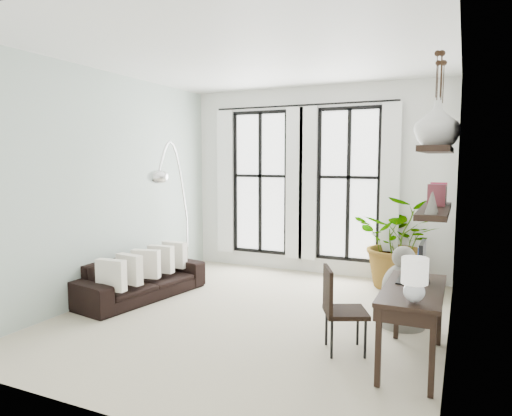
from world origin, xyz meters
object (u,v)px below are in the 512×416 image
Objects in this scene: sofa at (141,278)px; plant at (399,242)px; desk at (412,294)px; buddha at (402,292)px; desk_chair at (338,304)px; arc_lamp at (173,174)px.

sofa is 1.35× the size of plant.
buddha is (-0.21, 1.09, -0.31)m from desk.
plant is 2.74m from desk_chair.
desk reaches higher than buddha.
desk is 1.15m from buddha.
arc_lamp is at bearing 174.75° from buddha.
sofa is at bearing 169.29° from desk.
desk is at bearing -28.97° from desk_chair.
arc_lamp is at bearing 130.25° from desk_chair.
plant is at bearing 59.77° from desk_chair.
sofa is at bearing 142.88° from desk_chair.
sofa is at bearing -147.88° from plant.
sofa is at bearing -98.29° from arc_lamp.
buddha is (0.26, -1.68, -0.32)m from plant.
desk is 0.75m from desk_chair.
desk is (3.75, -0.71, 0.43)m from sofa.
plant is at bearing 23.17° from arc_lamp.
buddha reaches higher than desk_chair.
arc_lamp is at bearing 158.87° from desk.
plant is 1.64× the size of desk_chair.
buddha is at bearing -73.83° from sofa.
plant is 2.81m from desk.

